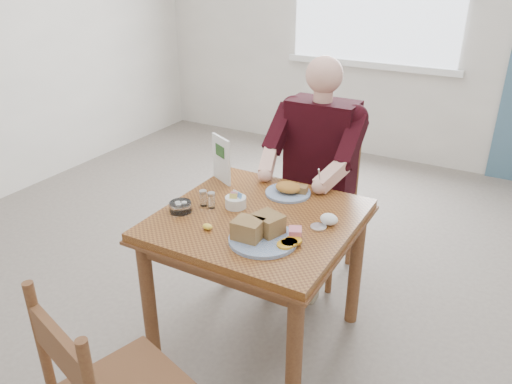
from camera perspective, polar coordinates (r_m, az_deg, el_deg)
The scene contains 14 objects.
floor at distance 2.82m, azimuth 0.18°, elevation -16.25°, with size 6.00×6.00×0.00m, color #6A5D56.
wall_back at distance 4.98m, azimuth 18.21°, elevation 18.73°, with size 5.50×5.50×0.00m, color beige.
lemon_wedge at distance 2.28m, azimuth -5.57°, elevation -3.97°, with size 0.05×0.04×0.03m, color yellow.
napkin at distance 2.33m, azimuth 8.34°, elevation -3.10°, with size 0.08×0.07×0.05m, color white.
metal_dish at distance 2.30m, azimuth 7.14°, elevation -4.01°, with size 0.07×0.07×0.01m, color silver.
table at distance 2.45m, azimuth 0.20°, elevation -5.01°, with size 0.92×0.92×0.75m.
chair_far at distance 3.16m, azimuth 7.23°, elevation -1.09°, with size 0.42×0.42×0.95m.
diner at distance 2.95m, azimuth 6.91°, elevation 4.02°, with size 0.53×0.56×1.39m.
near_plate at distance 2.18m, azimuth 0.70°, elevation -4.60°, with size 0.34×0.33×0.10m.
far_plate at distance 2.60m, azimuth 3.80°, elevation 0.25°, with size 0.27×0.27×0.06m.
caddy at distance 2.46m, azimuth -2.34°, elevation -1.14°, with size 0.12×0.12×0.08m.
shakers at distance 2.47m, azimuth -5.59°, elevation -0.80°, with size 0.09×0.04×0.08m.
creamer at distance 2.45m, azimuth -8.63°, elevation -1.68°, with size 0.12×0.12×0.05m.
menu at distance 2.71m, azimuth -3.99°, elevation 3.78°, with size 0.16×0.09×0.26m.
Camera 1 is at (1.02, -1.85, 1.88)m, focal length 35.00 mm.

